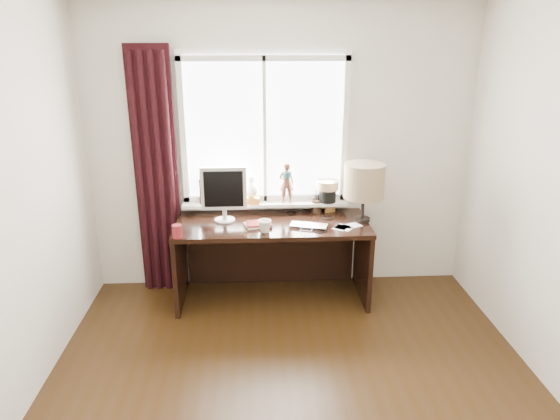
{
  "coord_description": "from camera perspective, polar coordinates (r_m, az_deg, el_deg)",
  "views": [
    {
      "loc": [
        -0.25,
        -2.47,
        2.31
      ],
      "look_at": [
        -0.05,
        1.25,
        1.0
      ],
      "focal_mm": 32.0,
      "sensor_mm": 36.0,
      "label": 1
    }
  ],
  "objects": [
    {
      "name": "curtain",
      "position": [
        4.62,
        -13.98,
        3.8
      ],
      "size": [
        0.38,
        0.09,
        2.25
      ],
      "color": "black",
      "rests_on": "floor"
    },
    {
      "name": "desk_cables",
      "position": [
        4.42,
        3.95,
        -1.32
      ],
      "size": [
        0.44,
        0.59,
        0.01
      ],
      "color": "black",
      "rests_on": "desk"
    },
    {
      "name": "red_cup",
      "position": [
        4.14,
        -11.65,
        -2.4
      ],
      "size": [
        0.08,
        0.08,
        0.11
      ],
      "primitive_type": "cylinder",
      "color": "maroon",
      "rests_on": "desk"
    },
    {
      "name": "loose_papers",
      "position": [
        4.33,
        7.52,
        -1.93
      ],
      "size": [
        0.28,
        0.22,
        0.0
      ],
      "color": "white",
      "rests_on": "desk"
    },
    {
      "name": "mug",
      "position": [
        4.17,
        -1.76,
        -1.81
      ],
      "size": [
        0.15,
        0.15,
        0.11
      ],
      "primitive_type": "imported",
      "rotation": [
        0.0,
        0.0,
        0.72
      ],
      "color": "white",
      "rests_on": "desk"
    },
    {
      "name": "icon_frame",
      "position": [
        4.65,
        5.75,
        0.5
      ],
      "size": [
        0.1,
        0.04,
        0.13
      ],
      "color": "gold",
      "rests_on": "desk"
    },
    {
      "name": "brush_holder",
      "position": [
        4.64,
        4.2,
        0.45
      ],
      "size": [
        0.09,
        0.09,
        0.25
      ],
      "color": "black",
      "rests_on": "desk"
    },
    {
      "name": "notebook_stack",
      "position": [
        4.32,
        -2.49,
        -1.63
      ],
      "size": [
        0.26,
        0.22,
        0.03
      ],
      "color": "beige",
      "rests_on": "desk"
    },
    {
      "name": "window",
      "position": [
        4.54,
        -1.46,
        6.59
      ],
      "size": [
        1.52,
        0.21,
        1.4
      ],
      "color": "white",
      "rests_on": "ground"
    },
    {
      "name": "desk",
      "position": [
        4.57,
        -0.94,
        -3.88
      ],
      "size": [
        1.7,
        0.7,
        0.75
      ],
      "color": "black",
      "rests_on": "floor"
    },
    {
      "name": "wall_back",
      "position": [
        4.59,
        0.13,
        6.65
      ],
      "size": [
        3.5,
        0.0,
        2.6
      ],
      "primitive_type": "cube",
      "rotation": [
        1.57,
        0.0,
        0.0
      ],
      "color": "beige",
      "rests_on": "ground"
    },
    {
      "name": "laptop",
      "position": [
        4.29,
        3.33,
        -1.81
      ],
      "size": [
        0.36,
        0.29,
        0.03
      ],
      "primitive_type": "imported",
      "rotation": [
        0.0,
        0.0,
        -0.29
      ],
      "color": "silver",
      "rests_on": "desk"
    },
    {
      "name": "table_lamp",
      "position": [
        4.38,
        9.6,
        3.21
      ],
      "size": [
        0.35,
        0.35,
        0.52
      ],
      "color": "black",
      "rests_on": "desk"
    },
    {
      "name": "monitor",
      "position": [
        4.37,
        -6.45,
        2.18
      ],
      "size": [
        0.4,
        0.18,
        0.49
      ],
      "color": "beige",
      "rests_on": "desk"
    }
  ]
}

